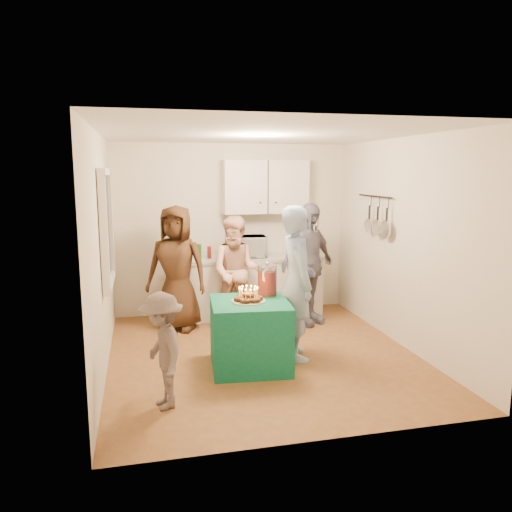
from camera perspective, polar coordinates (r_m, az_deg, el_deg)
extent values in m
plane|color=brown|center=(6.13, 0.76, -11.19)|extent=(4.00, 4.00, 0.00)
plane|color=white|center=(5.75, 0.82, 13.81)|extent=(4.00, 4.00, 0.00)
plane|color=silver|center=(7.74, -2.79, 3.08)|extent=(3.60, 3.60, 0.00)
plane|color=silver|center=(5.65, -17.23, 0.23)|extent=(4.00, 4.00, 0.00)
plane|color=silver|center=(6.47, 16.46, 1.41)|extent=(4.00, 4.00, 0.00)
cube|color=black|center=(5.91, -16.86, 3.09)|extent=(0.04, 1.00, 1.20)
cube|color=white|center=(7.64, -0.85, -3.62)|extent=(2.20, 0.58, 0.86)
cube|color=beige|center=(7.55, -0.86, -0.26)|extent=(2.24, 0.62, 0.05)
cube|color=white|center=(7.65, 1.10, 7.90)|extent=(1.30, 0.30, 0.80)
cube|color=black|center=(7.01, 13.19, 4.63)|extent=(0.12, 1.00, 0.60)
imported|color=white|center=(7.51, -1.07, 1.10)|extent=(0.60, 0.43, 0.31)
cube|color=#0E6143|center=(5.65, -0.69, -8.94)|extent=(0.92, 0.92, 0.76)
cylinder|color=#AE110D|center=(5.80, 1.28, -2.82)|extent=(0.22, 0.22, 0.34)
imported|color=#8EA9CE|center=(5.82, 4.72, -3.08)|extent=(0.46, 0.67, 1.80)
imported|color=brown|center=(6.96, -9.04, -1.38)|extent=(0.99, 0.84, 1.73)
imported|color=#EC927B|center=(6.97, -2.17, -1.89)|extent=(0.89, 0.76, 1.58)
imported|color=black|center=(7.14, 5.92, -0.95)|extent=(1.10, 0.89, 1.75)
imported|color=#554644|center=(4.76, -10.65, -10.59)|extent=(0.54, 0.78, 1.10)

